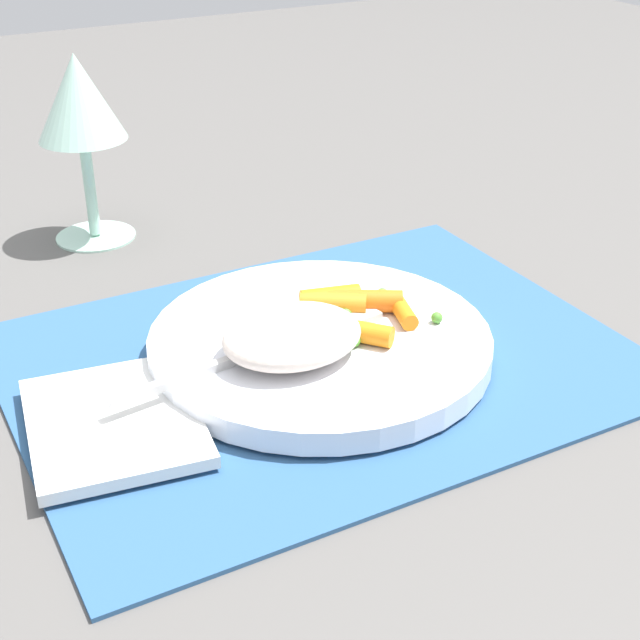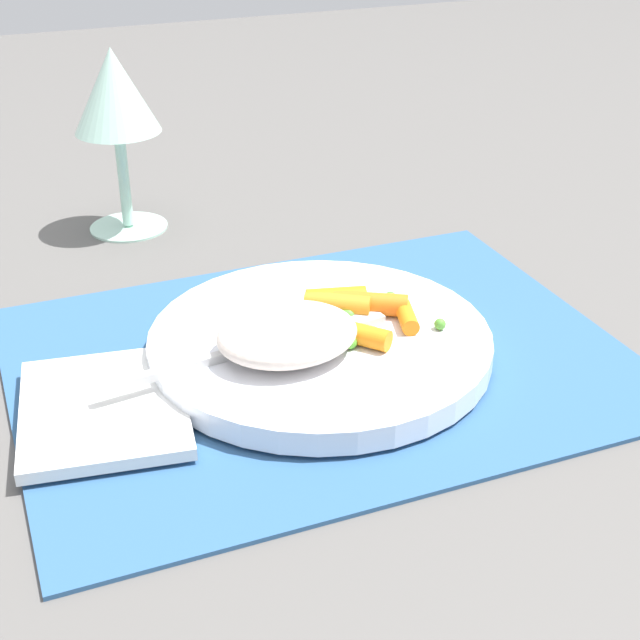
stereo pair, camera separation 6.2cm
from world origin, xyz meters
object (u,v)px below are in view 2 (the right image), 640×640
(rice_mound, at_px, (287,334))
(wine_glass, at_px, (115,99))
(plate, at_px, (320,343))
(fork, at_px, (276,341))
(napkin, at_px, (104,408))
(carrot_portion, at_px, (356,309))

(rice_mound, xyz_separation_m, wine_glass, (-0.04, 0.30, 0.08))
(plate, bearing_deg, fork, -172.29)
(plate, distance_m, napkin, 0.15)
(carrot_portion, xyz_separation_m, wine_glass, (-0.10, 0.27, 0.09))
(plate, xyz_separation_m, wine_glass, (-0.07, 0.28, 0.10))
(plate, height_order, rice_mound, rice_mound)
(plate, height_order, napkin, plate)
(carrot_portion, bearing_deg, fork, -168.27)
(rice_mound, bearing_deg, carrot_portion, 22.95)
(carrot_portion, distance_m, wine_glass, 0.31)
(carrot_portion, height_order, fork, carrot_portion)
(carrot_portion, xyz_separation_m, fork, (-0.06, -0.01, -0.00))
(fork, bearing_deg, rice_mound, -74.39)
(fork, distance_m, wine_glass, 0.30)
(wine_glass, bearing_deg, plate, -75.28)
(napkin, bearing_deg, plate, 6.57)
(carrot_portion, xyz_separation_m, napkin, (-0.18, -0.03, -0.02))
(fork, xyz_separation_m, napkin, (-0.12, -0.01, -0.02))
(plate, height_order, fork, fork)
(wine_glass, xyz_separation_m, napkin, (-0.08, -0.30, -0.11))
(plate, relative_size, carrot_portion, 2.75)
(rice_mound, distance_m, napkin, 0.12)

